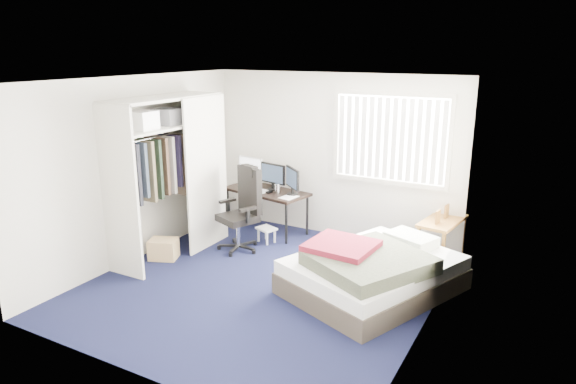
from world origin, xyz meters
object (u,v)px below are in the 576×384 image
Objects in this scene: office_chair at (242,218)px; desk at (268,187)px; nightstand at (442,224)px; bed at (372,271)px.

desk is at bearing 95.15° from office_chair.
desk is 1.19× the size of office_chair.
nightstand is (2.64, 0.94, 0.05)m from office_chair.
office_chair reaches higher than desk.
office_chair is 1.35× the size of nightstand.
office_chair is at bearing -160.38° from nightstand.
bed is (2.21, -1.30, -0.44)m from desk.
desk is 0.62× the size of bed.
nightstand is at bearing 70.06° from bed.
office_chair is at bearing 168.17° from bed.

